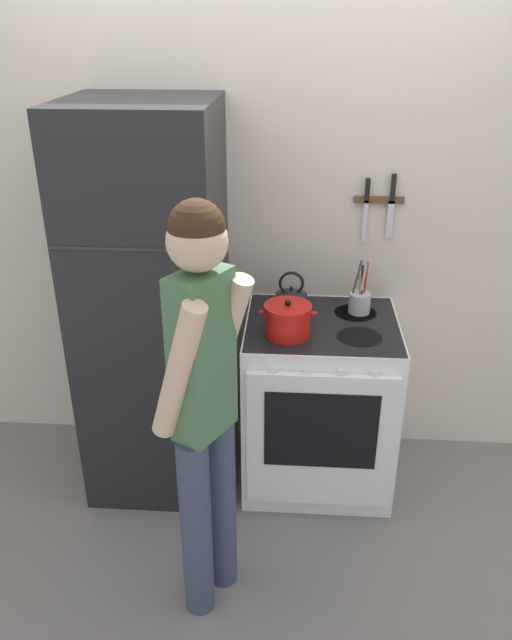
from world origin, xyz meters
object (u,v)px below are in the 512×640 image
(stove_range, at_px, (319,403))
(utensil_jar, at_px, (360,301))
(person, at_px, (204,399))
(refrigerator, at_px, (153,308))
(dutch_oven_pot, at_px, (288,320))
(tea_kettle, at_px, (291,299))

(stove_range, height_order, utensil_jar, utensil_jar)
(stove_range, height_order, person, person)
(refrigerator, bearing_deg, dutch_oven_pot, -10.01)
(refrigerator, xyz_separation_m, tea_kettle, (0.66, 0.15, 0.00))
(dutch_oven_pot, height_order, person, person)
(person, bearing_deg, tea_kettle, 11.49)
(stove_range, relative_size, tea_kettle, 4.26)
(dutch_oven_pot, bearing_deg, stove_range, 32.06)
(dutch_oven_pot, bearing_deg, refrigerator, 169.99)
(refrigerator, distance_m, dutch_oven_pot, 0.65)
(tea_kettle, xyz_separation_m, person, (-0.30, -0.93, 0.02))
(stove_range, xyz_separation_m, tea_kettle, (-0.15, 0.16, 0.50))
(dutch_oven_pot, xyz_separation_m, person, (-0.28, -0.67, 0.00))
(tea_kettle, bearing_deg, stove_range, -45.87)
(refrigerator, distance_m, utensil_jar, 1.00)
(stove_range, xyz_separation_m, person, (-0.45, -0.78, 0.51))
(refrigerator, relative_size, stove_range, 2.14)
(dutch_oven_pot, distance_m, utensil_jar, 0.44)
(dutch_oven_pot, relative_size, utensil_jar, 0.97)
(refrigerator, height_order, utensil_jar, refrigerator)
(refrigerator, bearing_deg, tea_kettle, 12.51)
(stove_range, bearing_deg, utensil_jar, 41.62)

